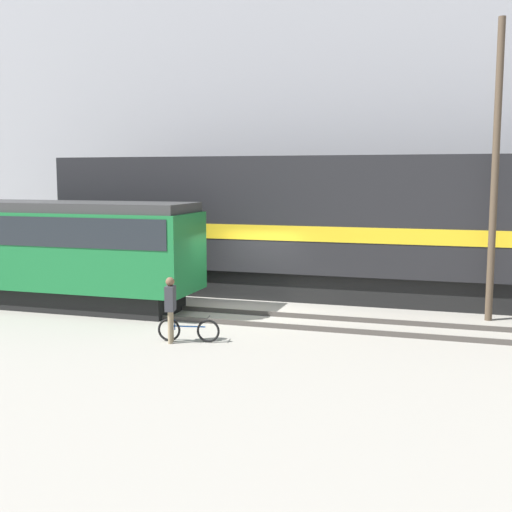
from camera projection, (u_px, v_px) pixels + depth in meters
ground_plane at (249, 311)px, 20.32m from camera, size 120.00×120.00×0.00m
track_near at (236, 317)px, 19.15m from camera, size 60.00×1.50×0.14m
track_far at (274, 292)px, 23.17m from camera, size 60.00×1.51×0.14m
building_backdrop at (316, 114)px, 28.81m from camera, size 45.19×6.00×13.96m
freight_locomotive at (335, 225)px, 22.20m from camera, size 19.93×3.04×5.51m
streetcar at (42, 247)px, 20.89m from camera, size 10.55×2.54×3.44m
bicycle at (189, 330)px, 16.54m from camera, size 1.62×0.49×0.66m
person at (170, 303)px, 16.36m from camera, size 0.28×0.39×1.71m
utility_pole_left at (495, 173)px, 18.49m from camera, size 0.21×0.21×8.70m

